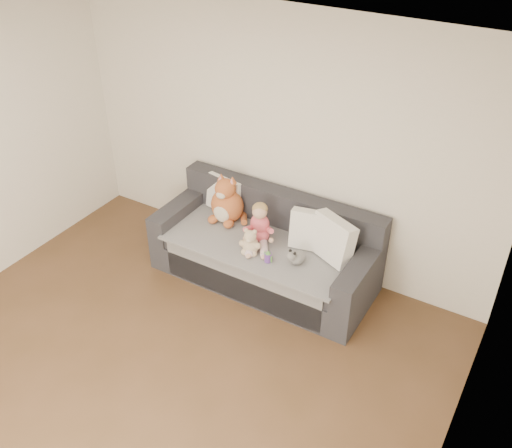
{
  "coord_description": "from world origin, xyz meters",
  "views": [
    {
      "loc": [
        2.39,
        -1.9,
        3.71
      ],
      "look_at": [
        0.14,
        1.87,
        0.75
      ],
      "focal_mm": 40.0,
      "sensor_mm": 36.0,
      "label": 1
    }
  ],
  "objects_px": {
    "sofa": "(266,251)",
    "toddler": "(259,227)",
    "teddy_bear": "(250,243)",
    "sippy_cup": "(268,256)",
    "plush_cat": "(227,203)"
  },
  "relations": [
    {
      "from": "sofa",
      "to": "toddler",
      "type": "height_order",
      "value": "toddler"
    },
    {
      "from": "sofa",
      "to": "teddy_bear",
      "type": "height_order",
      "value": "sofa"
    },
    {
      "from": "toddler",
      "to": "sippy_cup",
      "type": "distance_m",
      "value": 0.34
    },
    {
      "from": "toddler",
      "to": "sippy_cup",
      "type": "height_order",
      "value": "toddler"
    },
    {
      "from": "plush_cat",
      "to": "teddy_bear",
      "type": "distance_m",
      "value": 0.63
    },
    {
      "from": "sippy_cup",
      "to": "sofa",
      "type": "bearing_deg",
      "value": 122.88
    },
    {
      "from": "toddler",
      "to": "sippy_cup",
      "type": "bearing_deg",
      "value": -69.66
    },
    {
      "from": "plush_cat",
      "to": "sippy_cup",
      "type": "relative_size",
      "value": 4.36
    },
    {
      "from": "teddy_bear",
      "to": "sippy_cup",
      "type": "relative_size",
      "value": 2.2
    },
    {
      "from": "teddy_bear",
      "to": "plush_cat",
      "type": "bearing_deg",
      "value": 129.17
    },
    {
      "from": "sofa",
      "to": "plush_cat",
      "type": "bearing_deg",
      "value": 170.43
    },
    {
      "from": "sofa",
      "to": "toddler",
      "type": "relative_size",
      "value": 5.16
    },
    {
      "from": "toddler",
      "to": "sofa",
      "type": "bearing_deg",
      "value": 51.41
    },
    {
      "from": "plush_cat",
      "to": "teddy_bear",
      "type": "height_order",
      "value": "plush_cat"
    },
    {
      "from": "teddy_bear",
      "to": "sippy_cup",
      "type": "xyz_separation_m",
      "value": [
        0.21,
        -0.04,
        -0.04
      ]
    }
  ]
}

